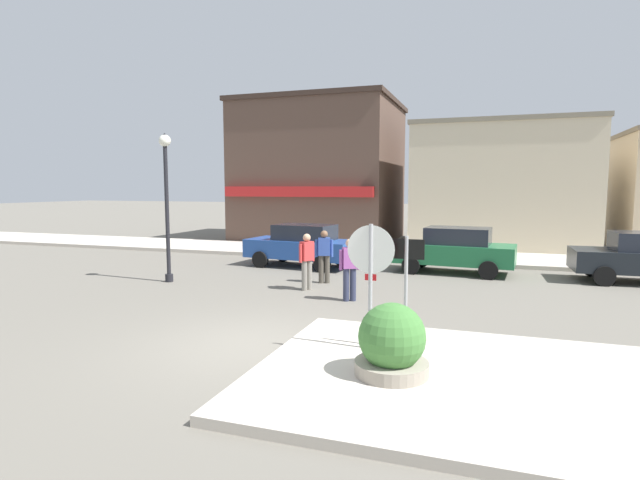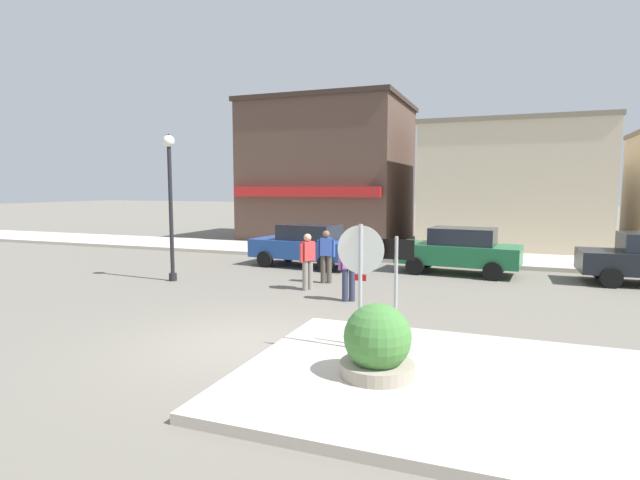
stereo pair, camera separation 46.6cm
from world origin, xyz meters
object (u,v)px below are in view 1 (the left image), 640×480
(lamp_post, at_px, (166,186))
(pedestrian_crossing_near, at_px, (307,260))
(pedestrian_kerb_side, at_px, (350,268))
(pedestrian_crossing_far, at_px, (324,255))
(parked_car_second, at_px, (454,249))
(one_way_sign, at_px, (406,281))
(planter, at_px, (392,347))
(stop_sign, at_px, (371,270))
(parked_car_nearest, at_px, (302,245))

(lamp_post, distance_m, pedestrian_crossing_near, 4.94)
(pedestrian_kerb_side, bearing_deg, pedestrian_crossing_far, 123.51)
(parked_car_second, distance_m, pedestrian_kerb_side, 5.68)
(lamp_post, bearing_deg, one_way_sign, -29.65)
(one_way_sign, height_order, planter, one_way_sign)
(stop_sign, xyz_separation_m, one_way_sign, (0.58, 0.14, -0.19))
(stop_sign, bearing_deg, lamp_post, 147.68)
(parked_car_nearest, distance_m, pedestrian_crossing_far, 3.26)
(parked_car_nearest, bearing_deg, pedestrian_crossing_far, -57.23)
(one_way_sign, relative_size, pedestrian_crossing_far, 1.30)
(one_way_sign, distance_m, planter, 1.44)
(pedestrian_crossing_far, bearing_deg, pedestrian_kerb_side, -56.49)
(stop_sign, relative_size, one_way_sign, 1.10)
(pedestrian_crossing_near, bearing_deg, pedestrian_kerb_side, -31.59)
(parked_car_second, bearing_deg, one_way_sign, -91.25)
(lamp_post, bearing_deg, parked_car_nearest, 55.21)
(parked_car_second, relative_size, pedestrian_crossing_far, 2.57)
(stop_sign, height_order, pedestrian_crossing_near, stop_sign)
(parked_car_nearest, xyz_separation_m, pedestrian_crossing_far, (1.77, -2.74, 0.06))
(lamp_post, height_order, parked_car_second, lamp_post)
(one_way_sign, height_order, lamp_post, lamp_post)
(one_way_sign, bearing_deg, lamp_post, 150.35)
(planter, bearing_deg, one_way_sign, 89.98)
(parked_car_nearest, bearing_deg, planter, -62.33)
(one_way_sign, xyz_separation_m, parked_car_second, (0.20, 9.07, -0.52))
(pedestrian_crossing_far, bearing_deg, parked_car_nearest, 122.77)
(one_way_sign, relative_size, pedestrian_kerb_side, 1.30)
(lamp_post, relative_size, pedestrian_kerb_side, 2.82)
(pedestrian_crossing_far, height_order, pedestrian_kerb_side, same)
(pedestrian_crossing_far, xyz_separation_m, pedestrian_kerb_side, (1.37, -2.08, 0.00))
(planter, bearing_deg, parked_car_nearest, 117.67)
(stop_sign, xyz_separation_m, lamp_post, (-7.45, 4.71, 1.44))
(planter, bearing_deg, pedestrian_crossing_near, 120.68)
(parked_car_second, xyz_separation_m, pedestrian_crossing_far, (-3.62, -3.14, 0.06))
(parked_car_second, relative_size, pedestrian_kerb_side, 2.57)
(one_way_sign, bearing_deg, planter, -90.02)
(one_way_sign, height_order, pedestrian_crossing_near, one_way_sign)
(planter, relative_size, pedestrian_crossing_far, 0.76)
(stop_sign, distance_m, pedestrian_crossing_far, 6.73)
(planter, relative_size, pedestrian_crossing_near, 0.76)
(lamp_post, xyz_separation_m, pedestrian_kerb_side, (5.99, -0.72, -2.09))
(pedestrian_crossing_far, bearing_deg, stop_sign, -64.92)
(stop_sign, height_order, parked_car_nearest, stop_sign)
(parked_car_second, bearing_deg, stop_sign, -94.83)
(pedestrian_crossing_near, distance_m, pedestrian_crossing_far, 1.15)
(lamp_post, xyz_separation_m, pedestrian_crossing_far, (4.61, 1.35, -2.09))
(planter, xyz_separation_m, pedestrian_kerb_side, (-2.04, 5.07, 0.31))
(pedestrian_crossing_far, bearing_deg, one_way_sign, -60.01)
(pedestrian_crossing_far, bearing_deg, planter, -64.42)
(pedestrian_crossing_near, bearing_deg, planter, -59.32)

